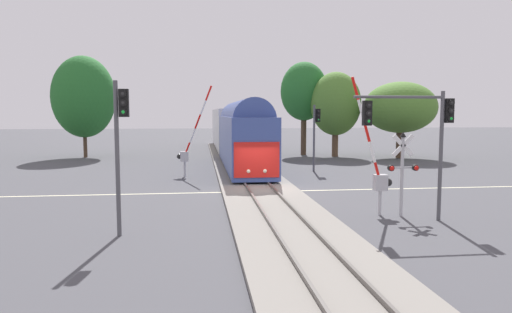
# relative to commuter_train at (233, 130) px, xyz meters

# --- Properties ---
(ground_plane) EXTENTS (220.00, 220.00, 0.00)m
(ground_plane) POSITION_rel_commuter_train_xyz_m (-0.00, -20.92, -2.78)
(ground_plane) COLOR #47474C
(road_centre_stripe) EXTENTS (44.00, 0.20, 0.01)m
(road_centre_stripe) POSITION_rel_commuter_train_xyz_m (-0.00, -20.92, -2.78)
(road_centre_stripe) COLOR beige
(road_centre_stripe) RESTS_ON ground
(railway_track) EXTENTS (4.40, 80.00, 0.32)m
(railway_track) POSITION_rel_commuter_train_xyz_m (-0.00, -20.92, -2.69)
(railway_track) COLOR gray
(railway_track) RESTS_ON ground
(commuter_train) EXTENTS (3.04, 42.05, 5.16)m
(commuter_train) POSITION_rel_commuter_train_xyz_m (0.00, 0.00, 0.00)
(commuter_train) COLOR #384C93
(commuter_train) RESTS_ON railway_track
(crossing_gate_near) EXTENTS (1.95, 0.40, 6.04)m
(crossing_gate_near) POSITION_rel_commuter_train_xyz_m (4.36, -27.65, -0.84)
(crossing_gate_near) COLOR #B7B7BC
(crossing_gate_near) RESTS_ON ground
(crossing_signal_mast) EXTENTS (1.36, 0.44, 3.68)m
(crossing_signal_mast) POSITION_rel_commuter_train_xyz_m (5.29, -28.04, -0.53)
(crossing_signal_mast) COLOR #B2B2B7
(crossing_signal_mast) RESTS_ON ground
(crossing_gate_far) EXTENTS (2.52, 0.40, 6.40)m
(crossing_gate_far) POSITION_rel_commuter_train_xyz_m (-4.28, -14.19, -0.75)
(crossing_gate_far) COLOR #B7B7BC
(crossing_gate_far) RESTS_ON ground
(traffic_signal_near_right) EXTENTS (4.22, 0.38, 5.39)m
(traffic_signal_near_right) POSITION_rel_commuter_train_xyz_m (5.46, -28.97, 1.26)
(traffic_signal_near_right) COLOR #4C4C51
(traffic_signal_near_right) RESTS_ON ground
(traffic_signal_far_side) EXTENTS (0.53, 0.38, 5.11)m
(traffic_signal_far_side) POSITION_rel_commuter_train_xyz_m (5.44, -12.28, 0.65)
(traffic_signal_far_side) COLOR #4C4C51
(traffic_signal_far_side) RESTS_ON ground
(traffic_signal_near_left) EXTENTS (0.53, 0.38, 5.65)m
(traffic_signal_near_left) POSITION_rel_commuter_train_xyz_m (-6.22, -29.88, 1.00)
(traffic_signal_near_left) COLOR #4C4C51
(traffic_signal_near_left) RESTS_ON ground
(oak_far_right) EXTENTS (5.16, 5.16, 8.67)m
(oak_far_right) POSITION_rel_commuter_train_xyz_m (10.48, -0.38, 2.62)
(oak_far_right) COLOR brown
(oak_far_right) RESTS_ON ground
(maple_right_background) EXTENTS (7.14, 7.14, 7.56)m
(maple_right_background) POSITION_rel_commuter_train_xyz_m (16.31, -2.83, 2.24)
(maple_right_background) COLOR #4C3828
(maple_right_background) RESTS_ON ground
(pine_left_background) EXTENTS (6.20, 6.20, 10.17)m
(pine_left_background) POSITION_rel_commuter_train_xyz_m (-14.91, 1.63, 3.31)
(pine_left_background) COLOR #4C3828
(pine_left_background) RESTS_ON ground
(elm_centre_background) EXTENTS (4.98, 4.98, 9.89)m
(elm_centre_background) POSITION_rel_commuter_train_xyz_m (7.68, 1.95, 3.96)
(elm_centre_background) COLOR #4C3828
(elm_centre_background) RESTS_ON ground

